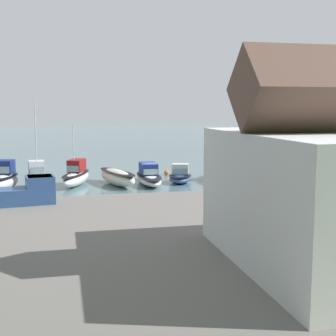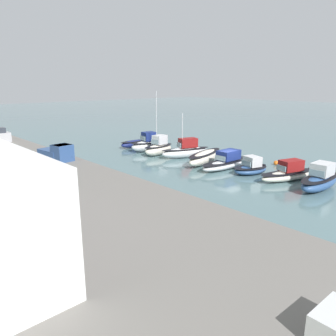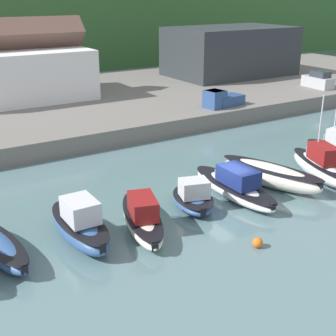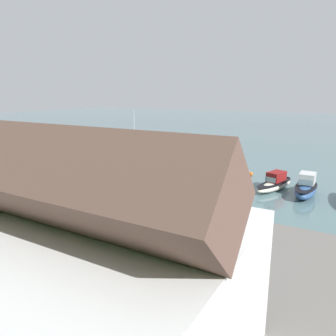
% 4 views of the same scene
% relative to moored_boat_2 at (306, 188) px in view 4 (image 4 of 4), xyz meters
% --- Properties ---
extents(ground_plane, '(320.00, 320.00, 0.00)m').
position_rel_moored_boat_2_xyz_m(ground_plane, '(10.75, 0.11, -0.98)').
color(ground_plane, slate).
extents(quay_promenade, '(113.71, 30.22, 1.68)m').
position_rel_moored_boat_2_xyz_m(quay_promenade, '(10.75, 29.31, -0.14)').
color(quay_promenade, slate).
rests_on(quay_promenade, ground_plane).
extents(harbor_clubhouse, '(15.64, 10.83, 9.12)m').
position_rel_moored_boat_2_xyz_m(harbor_clubhouse, '(5.79, 32.17, 3.92)').
color(harbor_clubhouse, white).
rests_on(harbor_clubhouse, quay_promenade).
extents(moored_boat_2, '(2.30, 6.54, 2.68)m').
position_rel_moored_boat_2_xyz_m(moored_boat_2, '(0.00, 0.00, 0.00)').
color(moored_boat_2, '#33568E').
rests_on(moored_boat_2, ground_plane).
extents(moored_boat_3, '(4.08, 7.50, 2.24)m').
position_rel_moored_boat_2_xyz_m(moored_boat_3, '(3.67, -0.69, -0.19)').
color(moored_boat_3, white).
rests_on(moored_boat_3, ground_plane).
extents(moored_boat_4, '(3.63, 4.82, 2.08)m').
position_rel_moored_boat_2_xyz_m(moored_boat_4, '(7.92, 0.07, -0.25)').
color(moored_boat_4, '#33568E').
rests_on(moored_boat_4, ground_plane).
extents(moored_boat_5, '(2.58, 8.44, 2.25)m').
position_rel_moored_boat_2_xyz_m(moored_boat_5, '(11.43, 0.08, -0.18)').
color(moored_boat_5, silver).
rests_on(moored_boat_5, ground_plane).
extents(moored_boat_6, '(4.27, 8.53, 1.69)m').
position_rel_moored_boat_2_xyz_m(moored_boat_6, '(14.89, 0.18, -0.10)').
color(moored_boat_6, white).
rests_on(moored_boat_6, ground_plane).
extents(moored_boat_7, '(4.22, 7.59, 6.32)m').
position_rel_moored_boat_2_xyz_m(moored_boat_7, '(19.17, -0.66, 0.03)').
color(moored_boat_7, silver).
rests_on(moored_boat_7, ground_plane).
extents(moored_boat_8, '(2.72, 5.63, 9.23)m').
position_rel_moored_boat_2_xyz_m(moored_boat_8, '(23.10, 1.05, 0.11)').
color(moored_boat_8, white).
rests_on(moored_boat_8, ground_plane).
extents(moored_boat_9, '(3.21, 5.87, 2.99)m').
position_rel_moored_boat_2_xyz_m(moored_boat_9, '(26.28, 0.52, 0.13)').
color(moored_boat_9, silver).
rests_on(moored_boat_9, ground_plane).
extents(moored_boat_10, '(1.90, 5.52, 1.20)m').
position_rel_moored_boat_2_xyz_m(moored_boat_10, '(30.36, -0.03, -0.34)').
color(moored_boat_10, navy).
rests_on(moored_boat_10, ground_plane).
extents(pickup_truck_1, '(4.93, 2.53, 1.90)m').
position_rel_moored_boat_2_xyz_m(pickup_truck_1, '(23.04, 16.51, 1.52)').
color(pickup_truck_1, '#2D4C84').
rests_on(pickup_truck_1, quay_promenade).
extents(mooring_buoy_0, '(0.60, 0.60, 0.60)m').
position_rel_moored_boat_2_xyz_m(mooring_buoy_0, '(8.11, -5.98, -0.69)').
color(mooring_buoy_0, orange).
rests_on(mooring_buoy_0, ground_plane).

